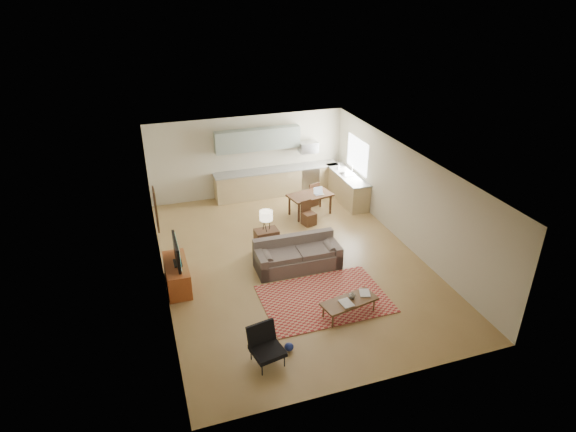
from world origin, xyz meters
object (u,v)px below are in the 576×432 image
object	(u,v)px
tv_credenza	(177,275)
armchair	(267,348)
coffee_table	(349,307)
sofa	(298,254)
dining_table	(310,204)
console_table	(267,242)

from	to	relation	value
tv_credenza	armchair	bearing A→B (deg)	-67.02
armchair	tv_credenza	xyz separation A→B (m)	(-1.33, 3.14, -0.07)
coffee_table	sofa	bearing A→B (deg)	89.96
coffee_table	dining_table	xyz separation A→B (m)	(0.94, 4.94, 0.15)
armchair	dining_table	size ratio (longest dim) A/B	0.57
console_table	sofa	bearing A→B (deg)	-61.01
coffee_table	armchair	size ratio (longest dim) A/B	1.66
dining_table	tv_credenza	bearing A→B (deg)	-160.25
armchair	tv_credenza	distance (m)	3.42
sofa	tv_credenza	distance (m)	3.00
console_table	tv_credenza	bearing A→B (deg)	-164.43
coffee_table	console_table	xyz separation A→B (m)	(-0.99, 3.07, 0.16)
sofa	coffee_table	bearing A→B (deg)	-77.88
sofa	coffee_table	size ratio (longest dim) A/B	1.77
armchair	console_table	xyz separation A→B (m)	(1.11, 3.93, -0.03)
sofa	tv_credenza	xyz separation A→B (m)	(-3.00, 0.12, -0.07)
sofa	console_table	bearing A→B (deg)	122.03
tv_credenza	sofa	bearing A→B (deg)	-2.31
tv_credenza	console_table	distance (m)	2.57
console_table	dining_table	xyz separation A→B (m)	(1.93, 1.87, -0.02)
sofa	armchair	xyz separation A→B (m)	(-1.67, -3.02, -0.01)
sofa	armchair	distance (m)	3.45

